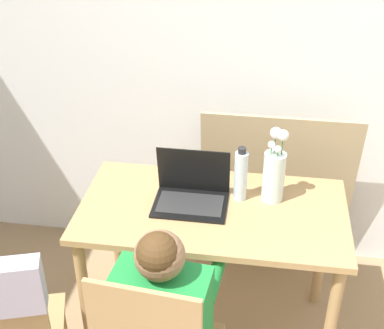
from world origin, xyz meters
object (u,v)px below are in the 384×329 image
(person_seated, at_px, (166,307))
(flower_vase, at_px, (274,172))
(laptop, at_px, (192,190))
(water_bottle, at_px, (241,175))

(person_seated, distance_m, flower_vase, 0.75)
(person_seated, height_order, laptop, person_seated)
(person_seated, distance_m, laptop, 0.56)
(flower_vase, bearing_deg, laptop, -169.10)
(laptop, distance_m, water_bottle, 0.22)
(person_seated, bearing_deg, flower_vase, -115.82)
(person_seated, relative_size, laptop, 3.15)
(person_seated, relative_size, water_bottle, 3.93)
(laptop, relative_size, flower_vase, 0.93)
(flower_vase, height_order, water_bottle, flower_vase)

